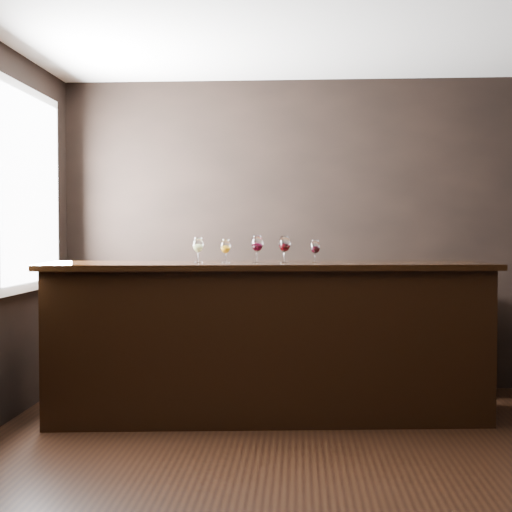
# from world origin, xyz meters

# --- Properties ---
(ground) EXTENTS (5.00, 5.00, 0.00)m
(ground) POSITION_xyz_m (0.00, 0.00, 0.00)
(ground) COLOR black
(ground) RESTS_ON ground
(room_shell) EXTENTS (5.02, 4.52, 2.81)m
(room_shell) POSITION_xyz_m (-0.23, 0.11, 1.81)
(room_shell) COLOR black
(room_shell) RESTS_ON ground
(bar_counter) EXTENTS (3.31, 1.01, 1.14)m
(bar_counter) POSITION_xyz_m (-0.57, 1.10, 0.57)
(bar_counter) COLOR black
(bar_counter) RESTS_ON ground
(bar_top) EXTENTS (3.43, 1.09, 0.04)m
(bar_top) POSITION_xyz_m (-0.57, 1.10, 1.16)
(bar_top) COLOR black
(bar_top) RESTS_ON bar_counter
(back_bar_shelf) EXTENTS (2.44, 0.40, 0.88)m
(back_bar_shelf) POSITION_xyz_m (0.03, 2.03, 0.44)
(back_bar_shelf) COLOR black
(back_bar_shelf) RESTS_ON ground
(glass_white) EXTENTS (0.08, 0.08, 0.19)m
(glass_white) POSITION_xyz_m (-1.10, 1.11, 1.31)
(glass_white) COLOR white
(glass_white) RESTS_ON bar_top
(glass_amber) EXTENTS (0.07, 0.07, 0.18)m
(glass_amber) POSITION_xyz_m (-0.89, 1.07, 1.30)
(glass_amber) COLOR white
(glass_amber) RESTS_ON bar_top
(glass_red_a) EXTENTS (0.09, 0.09, 0.21)m
(glass_red_a) POSITION_xyz_m (-0.65, 1.09, 1.32)
(glass_red_a) COLOR white
(glass_red_a) RESTS_ON bar_top
(glass_red_b) EXTENTS (0.09, 0.09, 0.20)m
(glass_red_b) POSITION_xyz_m (-0.44, 1.08, 1.32)
(glass_red_b) COLOR white
(glass_red_b) RESTS_ON bar_top
(glass_red_c) EXTENTS (0.07, 0.07, 0.17)m
(glass_red_c) POSITION_xyz_m (-0.21, 1.11, 1.30)
(glass_red_c) COLOR white
(glass_red_c) RESTS_ON bar_top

